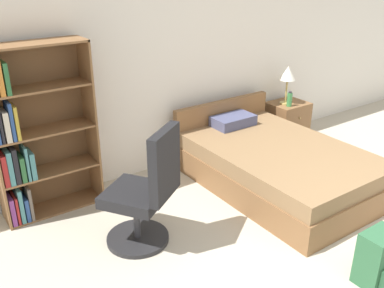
% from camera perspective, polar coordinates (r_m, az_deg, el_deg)
% --- Properties ---
extents(wall_back, '(9.00, 0.06, 2.60)m').
position_cam_1_polar(wall_back, '(4.95, -0.69, 12.09)').
color(wall_back, white).
rests_on(wall_back, ground_plane).
extents(bookshelf, '(0.93, 0.32, 1.63)m').
position_cam_1_polar(bookshelf, '(4.15, -20.89, 0.91)').
color(bookshelf, brown).
rests_on(bookshelf, ground_plane).
extents(bed, '(1.36, 2.05, 0.71)m').
position_cam_1_polar(bed, '(4.72, 10.88, -2.59)').
color(bed, brown).
rests_on(bed, ground_plane).
extents(office_chair, '(0.70, 0.72, 1.08)m').
position_cam_1_polar(office_chair, '(3.59, -6.16, -6.75)').
color(office_chair, '#232326').
rests_on(office_chair, ground_plane).
extents(nightstand, '(0.50, 0.44, 0.51)m').
position_cam_1_polar(nightstand, '(5.94, 12.53, 3.04)').
color(nightstand, brown).
rests_on(nightstand, ground_plane).
extents(table_lamp, '(0.21, 0.21, 0.50)m').
position_cam_1_polar(table_lamp, '(5.71, 12.65, 8.97)').
color(table_lamp, tan).
rests_on(table_lamp, nightstand).
extents(water_bottle, '(0.07, 0.07, 0.20)m').
position_cam_1_polar(water_bottle, '(5.69, 12.88, 5.83)').
color(water_bottle, '#3F8C4C').
rests_on(water_bottle, nightstand).
extents(backpack_green, '(0.30, 0.28, 0.43)m').
position_cam_1_polar(backpack_green, '(3.61, 23.68, -13.96)').
color(backpack_green, '#2D603D').
rests_on(backpack_green, ground_plane).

